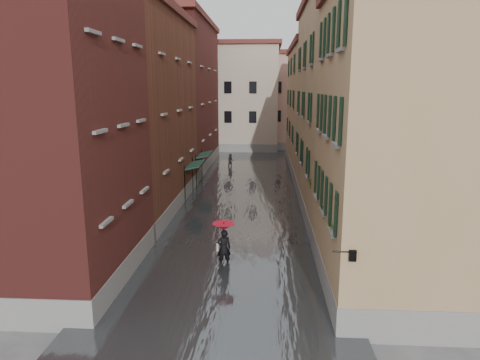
% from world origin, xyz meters
% --- Properties ---
extents(ground, '(120.00, 120.00, 0.00)m').
position_xyz_m(ground, '(0.00, 0.00, 0.00)').
color(ground, '#4F4E51').
rests_on(ground, ground).
extents(floodwater, '(10.00, 60.00, 0.20)m').
position_xyz_m(floodwater, '(0.00, 13.00, 0.10)').
color(floodwater, '#474C4F').
rests_on(floodwater, ground).
extents(building_left_near, '(6.00, 8.00, 13.00)m').
position_xyz_m(building_left_near, '(-7.00, -2.00, 6.50)').
color(building_left_near, maroon).
rests_on(building_left_near, ground).
extents(building_left_mid, '(6.00, 14.00, 12.50)m').
position_xyz_m(building_left_mid, '(-7.00, 9.00, 6.25)').
color(building_left_mid, brown).
rests_on(building_left_mid, ground).
extents(building_left_far, '(6.00, 16.00, 14.00)m').
position_xyz_m(building_left_far, '(-7.00, 24.00, 7.00)').
color(building_left_far, maroon).
rests_on(building_left_far, ground).
extents(building_right_near, '(6.00, 8.00, 11.50)m').
position_xyz_m(building_right_near, '(7.00, -2.00, 5.75)').
color(building_right_near, '#A38354').
rests_on(building_right_near, ground).
extents(building_right_mid, '(6.00, 14.00, 13.00)m').
position_xyz_m(building_right_mid, '(7.00, 9.00, 6.50)').
color(building_right_mid, tan).
rests_on(building_right_mid, ground).
extents(building_right_far, '(6.00, 16.00, 11.50)m').
position_xyz_m(building_right_far, '(7.00, 24.00, 5.75)').
color(building_right_far, '#A38354').
rests_on(building_right_far, ground).
extents(building_end_cream, '(12.00, 9.00, 13.00)m').
position_xyz_m(building_end_cream, '(-3.00, 38.00, 6.50)').
color(building_end_cream, '#B7A692').
rests_on(building_end_cream, ground).
extents(building_end_pink, '(10.00, 9.00, 12.00)m').
position_xyz_m(building_end_pink, '(6.00, 40.00, 6.00)').
color(building_end_pink, tan).
rests_on(building_end_pink, ground).
extents(awning_near, '(1.09, 3.29, 2.80)m').
position_xyz_m(awning_near, '(-3.48, 11.74, 2.47)').
color(awning_near, '#163327').
rests_on(awning_near, ground).
extents(awning_far, '(1.09, 3.13, 2.80)m').
position_xyz_m(awning_far, '(-3.48, 16.54, 2.47)').
color(awning_far, '#163327').
rests_on(awning_far, ground).
extents(wall_lantern, '(0.71, 0.22, 0.35)m').
position_xyz_m(wall_lantern, '(4.33, -6.00, 3.01)').
color(wall_lantern, black).
rests_on(wall_lantern, ground).
extents(window_planters, '(0.59, 8.21, 0.84)m').
position_xyz_m(window_planters, '(4.12, -0.99, 3.51)').
color(window_planters, brown).
rests_on(window_planters, ground).
extents(pedestrian_main, '(1.06, 1.06, 2.06)m').
position_xyz_m(pedestrian_main, '(-0.20, -0.27, 1.29)').
color(pedestrian_main, black).
rests_on(pedestrian_main, ground).
extents(pedestrian_far, '(0.82, 0.71, 1.46)m').
position_xyz_m(pedestrian_far, '(-1.88, 23.88, 0.73)').
color(pedestrian_far, black).
rests_on(pedestrian_far, ground).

